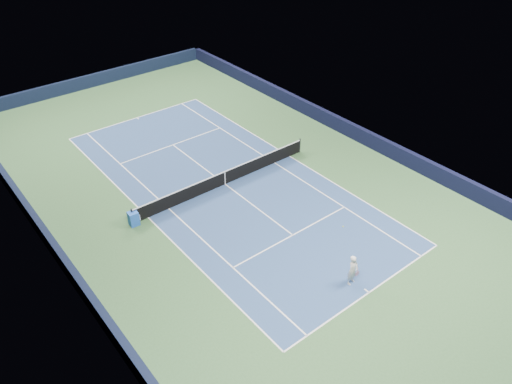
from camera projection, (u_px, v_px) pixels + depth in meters
ground at (225, 184)px, 31.62m from camera, size 40.00×40.00×0.00m
wall_far at (94, 80)px, 43.95m from camera, size 22.00×0.35×1.10m
wall_right at (344, 127)px, 36.83m from camera, size 0.35×40.00×1.10m
wall_left at (55, 249)px, 25.78m from camera, size 0.35×40.00×1.10m
court_surface at (225, 184)px, 31.62m from camera, size 10.97×23.77×0.01m
baseline_far at (137, 118)px, 39.20m from camera, size 10.97×0.08×0.00m
baseline_near at (369, 292)px, 24.03m from camera, size 10.97×0.08×0.00m
sideline_doubles_right at (290, 156)px, 34.41m from camera, size 0.08×23.77×0.00m
sideline_doubles_left at (148, 217)px, 28.82m from camera, size 0.08×23.77×0.00m
sideline_singles_right at (275, 163)px, 33.72m from camera, size 0.08×23.77×0.00m
sideline_singles_left at (169, 209)px, 29.52m from camera, size 0.08×23.77×0.00m
service_line_far at (173, 145)px, 35.70m from camera, size 8.23×0.08×0.00m
service_line_near at (293, 235)px, 27.53m from camera, size 8.23×0.08×0.00m
center_service_line at (225, 184)px, 31.62m from camera, size 0.08×12.80×0.00m
center_mark_far at (138, 118)px, 39.10m from camera, size 0.08×0.30×0.00m
center_mark_near at (367, 291)px, 24.13m from camera, size 0.08×0.30×0.00m
tennis_net at (225, 178)px, 31.33m from camera, size 12.90×0.10×1.07m
sponsor_cube at (134, 219)px, 28.05m from camera, size 0.61×0.51×0.87m
tennis_player at (353, 270)px, 24.10m from camera, size 0.81×1.29×2.90m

